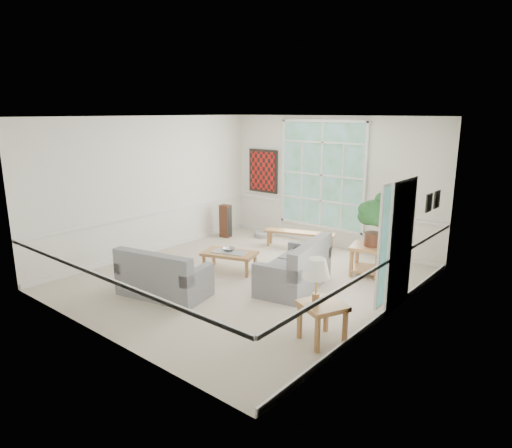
{
  "coord_description": "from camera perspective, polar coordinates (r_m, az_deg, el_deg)",
  "views": [
    {
      "loc": [
        5.36,
        -6.14,
        3.1
      ],
      "look_at": [
        0.1,
        0.2,
        1.05
      ],
      "focal_mm": 32.0,
      "sensor_mm": 36.0,
      "label": 1
    }
  ],
  "objects": [
    {
      "name": "ceiling",
      "position": [
        8.15,
        -1.48,
        13.27
      ],
      "size": [
        5.5,
        6.0,
        0.02
      ],
      "primitive_type": "cube",
      "color": "white",
      "rests_on": "ground"
    },
    {
      "name": "table_lamp",
      "position": [
        6.2,
        7.54,
        -7.09
      ],
      "size": [
        0.52,
        0.52,
        0.64
      ],
      "primitive_type": null,
      "rotation": [
        0.0,
        0.0,
        -0.69
      ],
      "color": "silver",
      "rests_on": "side_table"
    },
    {
      "name": "floor_speaker",
      "position": [
        11.47,
        -3.83,
        0.38
      ],
      "size": [
        0.28,
        0.24,
        0.82
      ],
      "primitive_type": "cube",
      "rotation": [
        0.0,
        0.0,
        0.15
      ],
      "color": "#442316",
      "rests_on": "floor"
    },
    {
      "name": "wall_frame_far",
      "position": [
        8.84,
        21.62,
        2.89
      ],
      "size": [
        0.04,
        0.26,
        0.32
      ],
      "primitive_type": "cube",
      "color": "black",
      "rests_on": "wall_right"
    },
    {
      "name": "loveseat_front",
      "position": [
        8.02,
        -11.41,
        -5.89
      ],
      "size": [
        1.67,
        1.11,
        0.83
      ],
      "primitive_type": "cube",
      "rotation": [
        0.0,
        0.0,
        0.22
      ],
      "color": "slate",
      "rests_on": "floor"
    },
    {
      "name": "window_back",
      "position": [
        10.76,
        8.23,
        6.08
      ],
      "size": [
        2.3,
        0.08,
        2.4
      ],
      "primitive_type": "cube",
      "color": "white",
      "rests_on": "wall_back"
    },
    {
      "name": "entry_door",
      "position": [
        7.53,
        17.52,
        -2.49
      ],
      "size": [
        0.08,
        0.9,
        2.1
      ],
      "primitive_type": "cube",
      "color": "white",
      "rests_on": "floor"
    },
    {
      "name": "wall_frame_near",
      "position": [
        8.47,
        20.76,
        2.51
      ],
      "size": [
        0.04,
        0.26,
        0.32
      ],
      "primitive_type": "cube",
      "color": "black",
      "rests_on": "wall_right"
    },
    {
      "name": "wall_back",
      "position": [
        10.72,
        9.22,
        5.2
      ],
      "size": [
        5.5,
        0.02,
        3.0
      ],
      "primitive_type": "cube",
      "color": "white",
      "rests_on": "ground"
    },
    {
      "name": "loveseat_right",
      "position": [
        8.22,
        4.76,
        -4.96
      ],
      "size": [
        1.15,
        1.76,
        0.88
      ],
      "primitive_type": "cube",
      "rotation": [
        0.0,
        0.0,
        0.2
      ],
      "color": "slate",
      "rests_on": "floor"
    },
    {
      "name": "side_table",
      "position": [
        6.45,
        8.25,
        -12.09
      ],
      "size": [
        0.73,
        0.73,
        0.57
      ],
      "primitive_type": "cube",
      "rotation": [
        0.0,
        0.0,
        -0.42
      ],
      "color": "#A16F3F",
      "rests_on": "floor"
    },
    {
      "name": "pet_bed",
      "position": [
        11.53,
        0.83,
        -1.3
      ],
      "size": [
        0.44,
        0.44,
        0.13
      ],
      "primitive_type": "cylinder",
      "rotation": [
        0.0,
        0.0,
        0.01
      ],
      "color": "gray",
      "rests_on": "floor"
    },
    {
      "name": "door_sidelight",
      "position": [
        6.94,
        15.58,
        -2.87
      ],
      "size": [
        0.08,
        0.26,
        1.9
      ],
      "primitive_type": "cube",
      "color": "white",
      "rests_on": "wall_right"
    },
    {
      "name": "wall_left",
      "position": [
        10.3,
        -13.07,
        4.67
      ],
      "size": [
        0.02,
        6.0,
        3.0
      ],
      "primitive_type": "cube",
      "color": "white",
      "rests_on": "ground"
    },
    {
      "name": "floor",
      "position": [
        8.72,
        -1.35,
        -6.89
      ],
      "size": [
        5.5,
        6.0,
        0.01
      ],
      "primitive_type": "cube",
      "color": "#BAAD9A",
      "rests_on": "ground"
    },
    {
      "name": "houseplant",
      "position": [
        8.86,
        14.51,
        0.62
      ],
      "size": [
        0.72,
        0.72,
        1.06
      ],
      "primitive_type": null,
      "rotation": [
        0.0,
        0.0,
        0.18
      ],
      "color": "#225626",
      "rests_on": "end_table"
    },
    {
      "name": "wall_front",
      "position": [
        6.42,
        -19.3,
        -1.26
      ],
      "size": [
        5.5,
        0.02,
        3.0
      ],
      "primitive_type": "cube",
      "color": "white",
      "rests_on": "ground"
    },
    {
      "name": "pewter_bowl",
      "position": [
        9.1,
        -3.38,
        -3.14
      ],
      "size": [
        0.3,
        0.3,
        0.07
      ],
      "primitive_type": "imported",
      "rotation": [
        0.0,
        0.0,
        -0.05
      ],
      "color": "gray",
      "rests_on": "coffee_table"
    },
    {
      "name": "wall_right",
      "position": [
        6.86,
        16.18,
        -0.07
      ],
      "size": [
        0.02,
        6.0,
        3.0
      ],
      "primitive_type": "cube",
      "color": "white",
      "rests_on": "ground"
    },
    {
      "name": "wall_art",
      "position": [
        11.76,
        0.87,
        6.64
      ],
      "size": [
        0.9,
        0.06,
        1.1
      ],
      "primitive_type": "cube",
      "color": "#630F0D",
      "rests_on": "wall_back"
    },
    {
      "name": "window_bench",
      "position": [
        10.64,
        5.44,
        -1.97
      ],
      "size": [
        1.65,
        0.86,
        0.38
      ],
      "primitive_type": "cube",
      "rotation": [
        0.0,
        0.0,
        0.35
      ],
      "color": "#A16F3F",
      "rests_on": "floor"
    },
    {
      "name": "cat",
      "position": [
        8.73,
        5.71,
        -3.24
      ],
      "size": [
        0.37,
        0.29,
        0.15
      ],
      "primitive_type": "ellipsoid",
      "rotation": [
        0.0,
        0.0,
        -0.2
      ],
      "color": "black",
      "rests_on": "loveseat_right"
    },
    {
      "name": "coffee_table",
      "position": [
        9.08,
        -3.32,
        -4.71
      ],
      "size": [
        1.17,
        0.87,
        0.39
      ],
      "primitive_type": "cube",
      "rotation": [
        0.0,
        0.0,
        0.32
      ],
      "color": "#A16F3F",
      "rests_on": "floor"
    },
    {
      "name": "end_table",
      "position": [
        9.07,
        13.65,
        -4.44
      ],
      "size": [
        0.72,
        0.72,
        0.59
      ],
      "primitive_type": "cube",
      "rotation": [
        0.0,
        0.0,
        0.25
      ],
      "color": "#A16F3F",
      "rests_on": "floor"
    }
  ]
}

